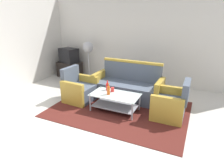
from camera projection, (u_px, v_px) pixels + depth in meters
The scene contains 13 objects.
ground_plane at pixel (99, 127), 3.95m from camera, with size 14.00×14.00×0.00m, color beige.
wall_back at pixel (145, 39), 6.09m from camera, with size 6.52×0.12×2.80m.
rug at pixel (119, 109), 4.67m from camera, with size 3.11×2.22×0.01m, color #511E19.
couch at pixel (128, 87), 5.20m from camera, with size 1.81×0.77×0.96m.
armchair_left at pixel (79, 90), 5.08m from camera, with size 0.74×0.80×0.85m.
armchair_right at pixel (171, 105), 4.25m from camera, with size 0.71×0.77×0.85m.
coffee_table at pixel (115, 100), 4.52m from camera, with size 1.10×0.60×0.40m.
bottle_orange at pixel (108, 90), 4.44m from camera, with size 0.07×0.07×0.27m.
bottle_red at pixel (107, 87), 4.70m from camera, with size 0.07×0.07×0.24m.
cup at pixel (112, 90), 4.62m from camera, with size 0.08×0.08×0.10m, color red.
tv_stand at pixel (70, 69), 7.05m from camera, with size 0.80×0.50×0.52m, color black.
television at pixel (69, 55), 6.88m from camera, with size 0.69×0.58×0.48m.
pedestal_fan at pixel (88, 49), 6.54m from camera, with size 0.36×0.36×1.27m.
Camera 1 is at (1.67, -3.00, 2.15)m, focal length 31.59 mm.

